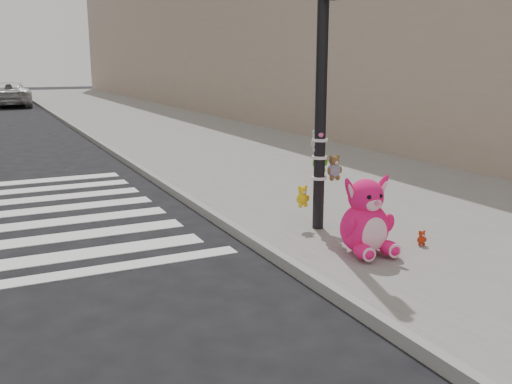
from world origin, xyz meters
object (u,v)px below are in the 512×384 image
signal_pole (321,111)px  red_teddy (422,238)px  car_white_near (9,94)px  pink_bunny (366,222)px

signal_pole → red_teddy: (0.78, -1.31, -1.60)m
car_white_near → pink_bunny: bearing=97.5°
red_teddy → car_white_near: (-3.40, 31.25, 0.47)m
signal_pole → car_white_near: (-2.62, 29.94, -1.13)m
pink_bunny → car_white_near: bearing=98.4°
pink_bunny → red_teddy: bearing=-0.8°
signal_pole → pink_bunny: bearing=-93.7°
pink_bunny → car_white_near: car_white_near is taller
signal_pole → car_white_near: 30.08m
pink_bunny → car_white_near: (-2.54, 31.19, 0.16)m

